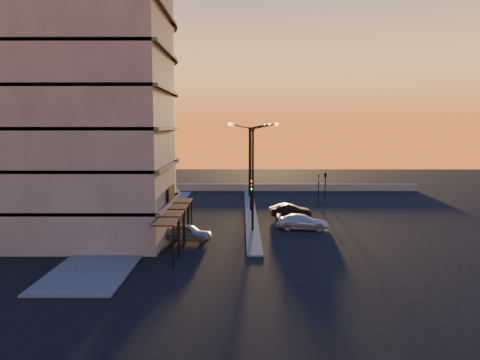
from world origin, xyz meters
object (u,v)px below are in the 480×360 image
(traffic_light_main, at_px, (252,194))
(car_sedan, at_px, (290,211))
(car_wagon, at_px, (303,222))
(car_hatchback, at_px, (187,233))
(streetlamp_mid, at_px, (251,160))

(traffic_light_main, height_order, car_sedan, traffic_light_main)
(traffic_light_main, distance_m, car_wagon, 5.38)
(car_sedan, xyz_separation_m, car_wagon, (0.53, -5.61, 0.00))
(traffic_light_main, relative_size, car_hatchback, 1.07)
(car_sedan, height_order, car_wagon, car_wagon)
(car_hatchback, bearing_deg, car_sedan, -35.49)
(streetlamp_mid, height_order, traffic_light_main, streetlamp_mid)
(streetlamp_mid, distance_m, car_sedan, 7.22)
(car_sedan, bearing_deg, car_hatchback, 133.45)
(car_sedan, relative_size, car_wagon, 0.88)
(traffic_light_main, distance_m, car_sedan, 5.83)
(car_sedan, distance_m, car_wagon, 5.63)
(traffic_light_main, relative_size, car_sedan, 1.05)
(traffic_light_main, relative_size, car_wagon, 0.92)
(streetlamp_mid, height_order, car_hatchback, streetlamp_mid)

